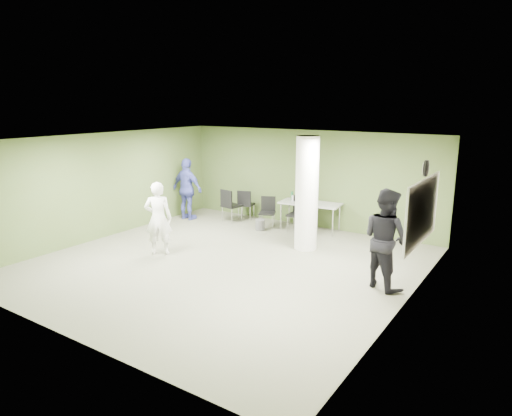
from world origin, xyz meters
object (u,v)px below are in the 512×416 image
Objects in this scene: folding_table at (310,204)px; man_black at (385,239)px; man_blue at (187,189)px; chair_back_left at (230,203)px; woman_white at (158,218)px.

man_black is at bearing -48.66° from folding_table.
folding_table is 3.86m from man_blue.
man_black is (5.52, -2.34, 0.40)m from chair_back_left.
folding_table is 0.90× the size of man_black.
woman_white is at bearing -124.41° from folding_table.
folding_table is 2.51m from chair_back_left.
chair_back_left is at bearing -118.63° from woman_white.
folding_table is 4.35m from woman_white.
folding_table is at bearing -153.57° from woman_white.
man_black reaches higher than folding_table.
man_black is at bearing 155.89° from woman_white.
folding_table reaches higher than chair_back_left.
woman_white is 0.89× the size of man_black.
folding_table is at bearing -17.06° from man_black.
man_black is 1.04× the size of man_blue.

